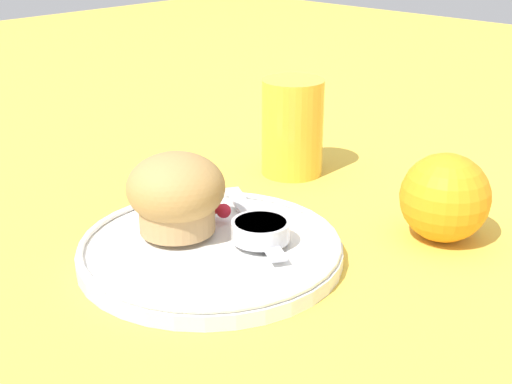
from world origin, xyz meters
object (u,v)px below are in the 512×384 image
at_px(muffin, 176,194).
at_px(butter_knife, 253,221).
at_px(juice_glass, 292,127).
at_px(orange_fruit, 445,198).

distance_m(muffin, butter_knife, 0.08).
height_order(muffin, butter_knife, muffin).
height_order(butter_knife, juice_glass, juice_glass).
xyz_separation_m(butter_knife, orange_fruit, (0.13, 0.13, 0.02)).
distance_m(butter_knife, juice_glass, 0.20).
bearing_deg(juice_glass, butter_knife, -60.11).
relative_size(muffin, juice_glass, 0.80).
height_order(butter_knife, orange_fruit, orange_fruit).
xyz_separation_m(muffin, juice_glass, (-0.06, 0.23, 0.00)).
xyz_separation_m(orange_fruit, juice_glass, (-0.23, 0.04, 0.01)).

